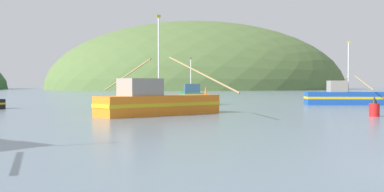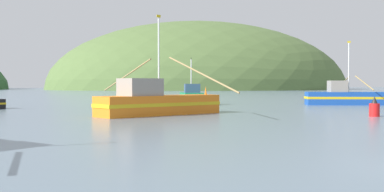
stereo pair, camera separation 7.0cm
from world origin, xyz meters
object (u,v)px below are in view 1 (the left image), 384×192
at_px(fishing_boat_orange, 157,102).
at_px(fishing_boat_blue, 350,97).
at_px(channel_buoy, 374,108).
at_px(fishing_boat_green, 191,98).

bearing_deg(fishing_boat_orange, fishing_boat_blue, -1.13).
height_order(fishing_boat_orange, fishing_boat_blue, fishing_boat_orange).
xyz_separation_m(fishing_boat_orange, channel_buoy, (14.53, -6.30, -0.38)).
relative_size(fishing_boat_green, fishing_boat_blue, 0.45).
distance_m(fishing_boat_green, fishing_boat_blue, 17.87).
bearing_deg(fishing_boat_green, channel_buoy, -152.81).
bearing_deg(fishing_boat_blue, channel_buoy, -99.93).
relative_size(fishing_boat_orange, fishing_boat_blue, 1.07).
relative_size(fishing_boat_blue, channel_buoy, 9.81).
distance_m(fishing_boat_green, channel_buoy, 23.37).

